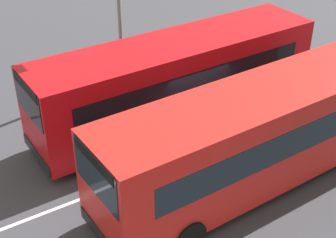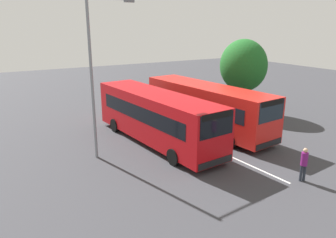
# 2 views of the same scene
# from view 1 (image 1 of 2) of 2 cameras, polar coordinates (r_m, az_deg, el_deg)

# --- Properties ---
(ground_plane) EXTENTS (77.60, 77.60, 0.00)m
(ground_plane) POSITION_cam_1_polar(r_m,az_deg,el_deg) (16.96, 5.24, -3.45)
(ground_plane) COLOR #38383D
(bus_far_left) EXTENTS (11.02, 3.46, 3.19)m
(bus_far_left) POSITION_cam_1_polar(r_m,az_deg,el_deg) (17.57, 0.98, 4.71)
(bus_far_left) COLOR #B70C11
(bus_far_left) RESTS_ON ground
(bus_center_left) EXTENTS (11.03, 3.59, 3.19)m
(bus_center_left) POSITION_cam_1_polar(r_m,az_deg,el_deg) (14.78, 10.68, -1.63)
(bus_center_left) COLOR red
(bus_center_left) RESTS_ON ground
(lane_stripe_outer_left) EXTENTS (16.72, 1.33, 0.01)m
(lane_stripe_outer_left) POSITION_cam_1_polar(r_m,az_deg,el_deg) (16.96, 5.24, -3.44)
(lane_stripe_outer_left) COLOR silver
(lane_stripe_outer_left) RESTS_ON ground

